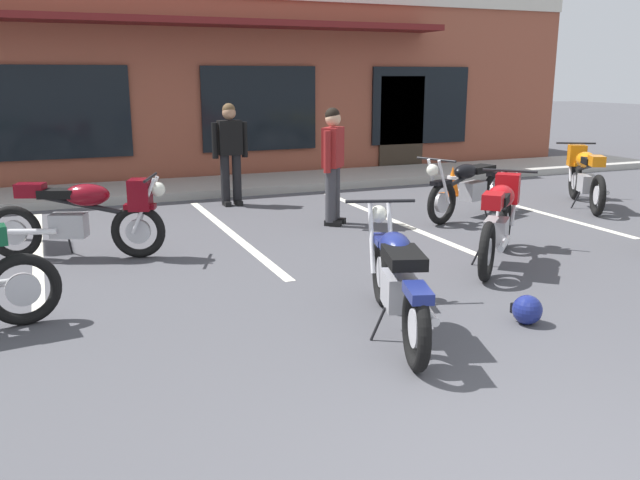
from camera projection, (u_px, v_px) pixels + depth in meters
name	position (u px, v px, depth m)	size (l,w,h in m)	color
ground_plane	(325.00, 309.00, 6.19)	(80.00, 80.00, 0.00)	#47474C
sidewalk_kerb	(180.00, 188.00, 12.39)	(22.00, 1.80, 0.14)	#A8A59E
brick_storefront_building	(143.00, 83.00, 15.55)	(18.96, 6.92, 3.88)	brown
painted_stall_lines	(231.00, 233.00, 9.17)	(9.95, 4.80, 0.01)	silver
motorcycle_foreground_classic	(397.00, 279.00, 5.53)	(0.96, 2.05, 0.98)	black
motorcycle_black_cruiser	(499.00, 217.00, 7.66)	(1.65, 1.66, 0.98)	black
motorcycle_silver_naked	(85.00, 215.00, 7.79)	(2.02, 1.03, 0.98)	black
motorcycle_blue_standard	(469.00, 187.00, 10.08)	(2.00, 1.09, 0.98)	black
motorcycle_orange_scrambler	(585.00, 174.00, 10.99)	(1.30, 1.89, 0.98)	black
person_in_black_shirt	(230.00, 148.00, 10.95)	(0.60, 0.28, 1.68)	black
person_in_shorts_foreground	(333.00, 159.00, 9.49)	(0.48, 0.51, 1.68)	black
helmet_on_pavement	(527.00, 310.00, 5.79)	(0.26, 0.26, 0.26)	navy
traffic_cone	(452.00, 181.00, 12.04)	(0.34, 0.34, 0.53)	orange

